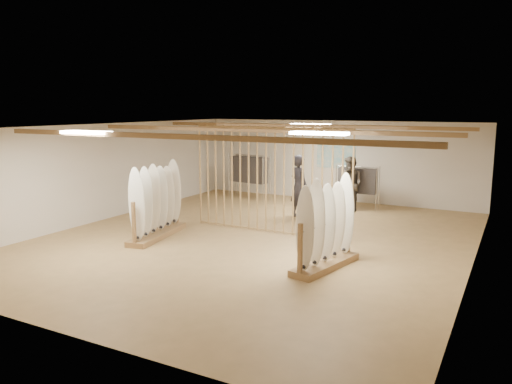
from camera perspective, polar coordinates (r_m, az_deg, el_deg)
The scene contains 16 objects.
floor at distance 12.57m, azimuth 0.00°, elevation -5.40°, with size 12.00×12.00×0.00m, color #A78251.
ceiling at distance 12.14m, azimuth 0.00°, elevation 7.46°, with size 12.00×12.00×0.00m, color #98958F.
wall_back at distance 17.76m, azimuth 9.14°, elevation 3.53°, with size 12.00×12.00×0.00m, color beige.
wall_front at distance 7.63m, azimuth -21.75°, elevation -5.27°, with size 12.00×12.00×0.00m, color beige.
wall_left at distance 15.25m, azimuth -16.84°, elevation 2.23°, with size 12.00×12.00×0.00m, color beige.
wall_right at distance 10.90m, azimuth 23.90°, elevation -1.05°, with size 12.00×12.00×0.00m, color beige.
ceiling_slats at distance 12.15m, azimuth 0.00°, elevation 7.09°, with size 9.50×6.12×0.10m, color olive.
light_panels at distance 12.14m, azimuth 0.00°, elevation 7.18°, with size 1.20×0.35×0.06m, color white.
bamboo_partition at distance 12.98m, azimuth 1.66°, elevation 1.40°, with size 4.45×0.05×2.78m.
poster at distance 17.72m, azimuth 9.13°, elevation 4.17°, with size 1.40×0.03×0.90m, color teal.
rack_left at distance 12.89m, azimuth -11.26°, elevation -2.33°, with size 0.90×2.33×1.84m.
rack_right at distance 10.32m, azimuth 7.98°, elevation -5.26°, with size 0.89×2.00×1.85m.
clothing_rack_a at distance 17.86m, azimuth -0.77°, elevation 2.59°, with size 1.51×0.59×1.63m.
clothing_rack_b at distance 16.43m, azimuth 11.53°, elevation 1.28°, with size 1.32×0.35×1.42m.
shopper_a at distance 14.84m, azimuth 4.94°, elevation 1.12°, with size 0.78×0.53×2.14m, color #28272E.
shopper_b at distance 16.01m, azimuth 10.75°, elevation 1.31°, with size 0.95×0.74×1.97m, color #39322C.
Camera 1 is at (5.69, -10.71, 3.28)m, focal length 35.00 mm.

